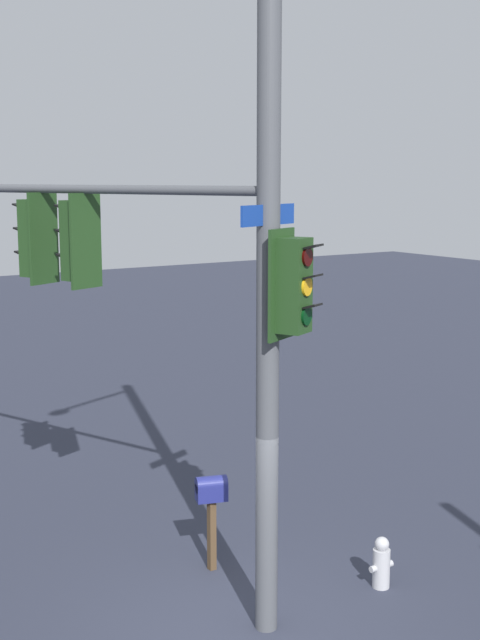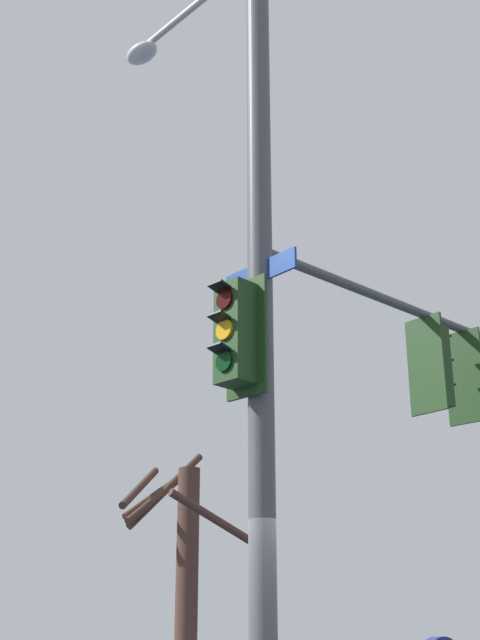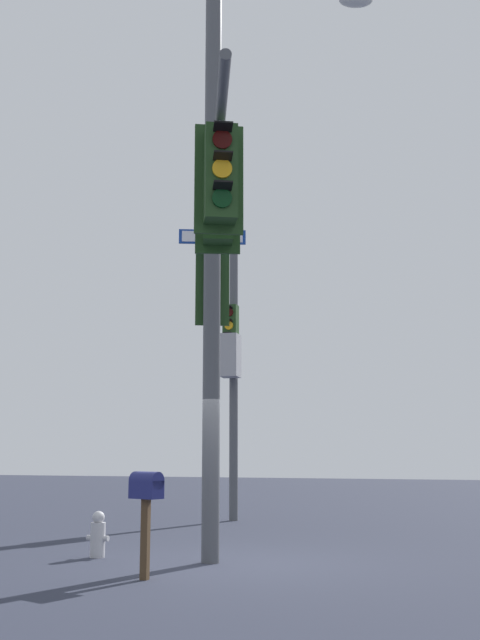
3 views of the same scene
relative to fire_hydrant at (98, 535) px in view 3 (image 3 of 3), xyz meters
name	(u,v)px [view 3 (image 3 of 3)]	position (x,y,z in m)	size (l,w,h in m)	color
ground_plane	(231,565)	(-2.31, 0.05, -0.34)	(80.00, 80.00, 0.00)	#2B2F3E
main_signal_pole_assembly	(220,224)	(-2.38, 0.78, 4.78)	(3.18, 6.19, 9.99)	#4C4F54
secondary_pole_assembly	(232,361)	(0.15, -6.92, 3.63)	(0.52, 0.81, 7.06)	#4C4F54
fire_hydrant	(98,535)	(0.00, 0.00, 0.00)	(0.38, 0.24, 0.73)	#B2B2B7
mailbox	(146,494)	(-1.68, 1.74, 0.76)	(0.49, 0.36, 1.41)	#4C3823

